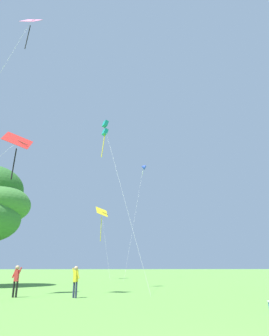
{
  "coord_description": "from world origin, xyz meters",
  "views": [
    {
      "loc": [
        -2.45,
        -4.66,
        1.63
      ],
      "look_at": [
        -0.28,
        27.2,
        12.02
      ],
      "focal_mm": 32.43,
      "sensor_mm": 36.0,
      "label": 1
    }
  ],
  "objects": [
    {
      "name": "person_near_tree",
      "position": [
        -4.5,
        13.35,
        0.99
      ],
      "size": [
        0.49,
        0.35,
        1.65
      ],
      "color": "#2D3351",
      "rests_on": "ground_plane"
    },
    {
      "name": "kite_yellow_diamond",
      "position": [
        -4.25,
        39.98,
        8.27
      ],
      "size": [
        2.44,
        5.24,
        10.11
      ],
      "color": "yellow",
      "rests_on": "ground_plane"
    },
    {
      "name": "kite_blue_delta",
      "position": [
        2.23,
        42.89,
        17.33
      ],
      "size": [
        3.92,
        9.58,
        17.92
      ],
      "color": "blue",
      "rests_on": "ground_plane"
    },
    {
      "name": "kite_pink_low",
      "position": [
        -8.83,
        12.94,
        17.28
      ],
      "size": [
        4.43,
        4.8,
        18.94
      ],
      "color": "pink",
      "rests_on": "ground_plane"
    },
    {
      "name": "kite_red_high",
      "position": [
        -9.18,
        14.77,
        9.23
      ],
      "size": [
        2.07,
        11.87,
        10.63
      ],
      "color": "red",
      "rests_on": "ground_plane"
    },
    {
      "name": "person_in_blue_jacket",
      "position": [
        -7.85,
        13.84,
        1.02
      ],
      "size": [
        0.55,
        0.23,
        1.69
      ],
      "color": "black",
      "rests_on": "ground_plane"
    },
    {
      "name": "kite_teal_box",
      "position": [
        -3.4,
        20.45,
        13.43
      ],
      "size": [
        3.52,
        6.85,
        14.32
      ],
      "color": "teal",
      "rests_on": "ground_plane"
    }
  ]
}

